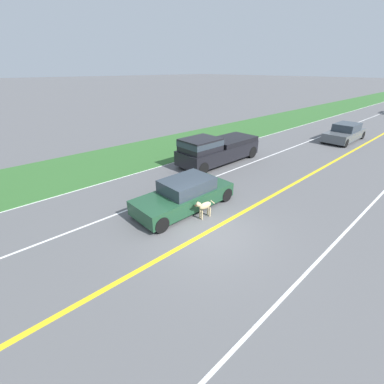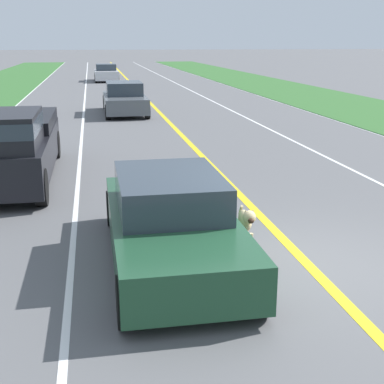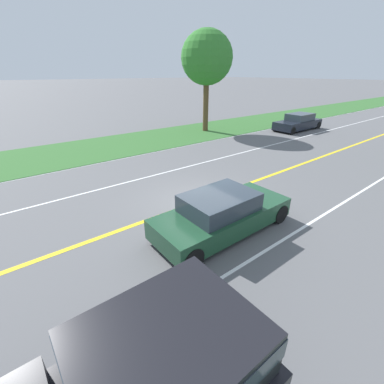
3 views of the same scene
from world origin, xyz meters
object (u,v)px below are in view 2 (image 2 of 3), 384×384
at_px(car_trailing_near, 125,99).
at_px(car_trailing_mid, 106,73).
at_px(ego_car, 171,221).
at_px(dog, 246,222).
at_px(pickup_truck, 7,144).

relative_size(car_trailing_near, car_trailing_mid, 1.02).
distance_m(ego_car, car_trailing_mid, 38.27).
height_order(dog, car_trailing_mid, car_trailing_mid).
bearing_deg(pickup_truck, car_trailing_near, -106.05).
relative_size(dog, car_trailing_near, 0.22).
height_order(ego_car, car_trailing_mid, car_trailing_mid).
distance_m(dog, car_trailing_mid, 38.30).
height_order(pickup_truck, car_trailing_near, pickup_truck).
height_order(pickup_truck, car_trailing_mid, pickup_truck).
xyz_separation_m(ego_car, car_trailing_mid, (-0.16, -38.27, 0.03)).
bearing_deg(ego_car, dog, 179.56).
bearing_deg(pickup_truck, ego_car, 120.02).
distance_m(dog, pickup_truck, 6.84).
height_order(ego_car, dog, ego_car).
bearing_deg(car_trailing_near, pickup_truck, 73.95).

